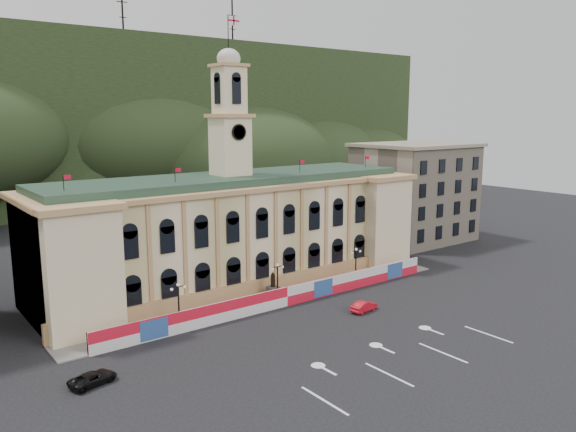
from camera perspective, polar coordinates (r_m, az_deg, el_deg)
ground at (r=61.67m, az=8.58°, el=-12.70°), size 260.00×260.00×0.00m
lane_markings at (r=58.62m, az=12.19°, el=-14.08°), size 26.00×10.00×0.02m
hill_ridge at (r=166.38m, az=-23.27°, el=7.90°), size 230.00×80.00×64.00m
city_hall at (r=80.10m, az=-5.60°, el=-1.38°), size 56.20×17.60×37.10m
side_building_right at (r=110.52m, az=12.74°, el=2.41°), size 21.00×17.00×18.60m
hoarding_fence at (r=71.81m, az=-0.11°, el=-8.16°), size 50.00×0.44×2.50m
pavement at (r=74.19m, az=-1.41°, el=-8.50°), size 56.00×5.50×0.16m
statue at (r=74.03m, az=-1.53°, el=-7.64°), size 1.40×1.40×3.72m
lamp_left at (r=65.78m, az=-11.05°, el=-8.43°), size 1.96×0.44×5.15m
lamp_center at (r=72.70m, az=-1.07°, el=-6.42°), size 1.96×0.44×5.15m
lamp_right at (r=81.46m, az=6.91°, el=-4.66°), size 1.96×0.44×5.15m
red_sedan at (r=70.73m, az=7.73°, el=-9.06°), size 2.42×4.30×1.30m
black_suv at (r=55.30m, az=-19.21°, el=-15.30°), size 3.79×5.14×1.20m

